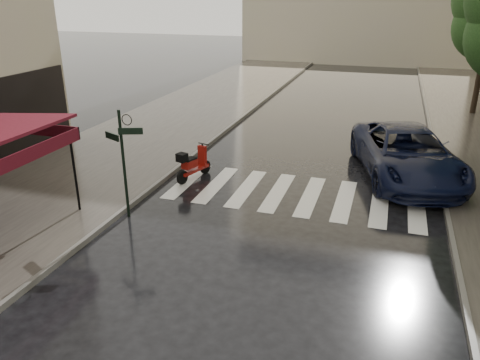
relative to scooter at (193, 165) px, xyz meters
The scene contains 8 objects.
ground 6.27m from the scooter, 84.62° to the right, with size 120.00×120.00×0.00m, color black.
sidewalk_near 6.99m from the scooter, 124.11° to the left, with size 6.00×60.00×0.12m, color #38332D.
curb_near 5.86m from the scooter, 98.50° to the left, with size 0.12×60.00×0.16m, color #595651.
curb_far 9.91m from the scooter, 35.72° to the left, with size 0.12×60.00×0.16m, color #595651.
crosswalk 3.60m from the scooter, ahead, with size 7.85×3.20×0.01m.
signpost 3.53m from the scooter, 100.67° to the right, with size 1.17×0.29×3.10m.
scooter is the anchor object (origin of this frame).
parked_car 7.29m from the scooter, 19.46° to the left, with size 2.84×6.16×1.71m, color black.
Camera 1 is at (5.52, -7.45, 5.96)m, focal length 35.00 mm.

